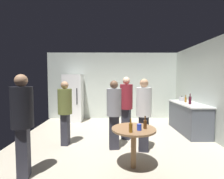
% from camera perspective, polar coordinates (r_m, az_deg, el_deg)
% --- Properties ---
extents(ground_plane, '(5.20, 5.20, 0.10)m').
position_cam_1_polar(ground_plane, '(4.52, 0.78, -18.15)').
color(ground_plane, '#B2A893').
extents(wall_back, '(5.32, 0.06, 2.70)m').
position_cam_1_polar(wall_back, '(6.83, 0.29, 1.27)').
color(wall_back, beige).
rests_on(wall_back, ground_plane).
extents(wall_side_right, '(0.06, 5.20, 2.70)m').
position_cam_1_polar(wall_side_right, '(5.01, 32.43, -0.10)').
color(wall_side_right, beige).
rests_on(wall_side_right, ground_plane).
extents(refrigerator, '(0.70, 0.68, 1.80)m').
position_cam_1_polar(refrigerator, '(6.60, -13.18, -2.82)').
color(refrigerator, white).
rests_on(refrigerator, ground_plane).
extents(kitchen_counter, '(0.64, 1.69, 0.90)m').
position_cam_1_polar(kitchen_counter, '(5.64, 24.71, -8.74)').
color(kitchen_counter, '#4C515B').
rests_on(kitchen_counter, ground_plane).
extents(kettle, '(0.24, 0.17, 0.18)m').
position_cam_1_polar(kettle, '(5.87, 22.90, -3.09)').
color(kettle, '#B2B2B7').
rests_on(kettle, kitchen_counter).
extents(wine_bottle_on_counter, '(0.08, 0.08, 0.31)m').
position_cam_1_polar(wine_bottle_on_counter, '(5.30, 25.23, -3.33)').
color(wine_bottle_on_counter, '#3F141E').
rests_on(wine_bottle_on_counter, kitchen_counter).
extents(beer_bottle_on_counter, '(0.06, 0.06, 0.23)m').
position_cam_1_polar(beer_bottle_on_counter, '(5.68, 23.98, -3.21)').
color(beer_bottle_on_counter, '#8C5919').
rests_on(beer_bottle_on_counter, kitchen_counter).
extents(foreground_table, '(0.80, 0.80, 0.73)m').
position_cam_1_polar(foreground_table, '(3.14, 7.45, -14.86)').
color(foreground_table, olive).
rests_on(foreground_table, ground_plane).
extents(beer_bottle_amber, '(0.06, 0.06, 0.23)m').
position_cam_1_polar(beer_bottle_amber, '(2.85, 6.44, -12.81)').
color(beer_bottle_amber, '#8C5919').
rests_on(beer_bottle_amber, foreground_table).
extents(beer_bottle_brown, '(0.06, 0.06, 0.23)m').
position_cam_1_polar(beer_bottle_brown, '(3.09, 11.30, -11.57)').
color(beer_bottle_brown, '#593314').
rests_on(beer_bottle_brown, foreground_table).
extents(plastic_cup_blue, '(0.08, 0.08, 0.11)m').
position_cam_1_polar(plastic_cup_blue, '(2.99, 9.33, -12.64)').
color(plastic_cup_blue, blue).
rests_on(plastic_cup_blue, foreground_table).
extents(person_in_gray_shirt, '(0.37, 0.37, 1.59)m').
position_cam_1_polar(person_in_gray_shirt, '(3.85, 0.68, -6.83)').
color(person_in_gray_shirt, '#2D2D38').
rests_on(person_in_gray_shirt, ground_plane).
extents(person_in_white_shirt, '(0.39, 0.39, 1.63)m').
position_cam_1_polar(person_in_white_shirt, '(3.78, 10.86, -6.70)').
color(person_in_white_shirt, '#2D2D38').
rests_on(person_in_white_shirt, ground_plane).
extents(person_in_black_shirt, '(0.40, 0.40, 1.70)m').
position_cam_1_polar(person_in_black_shirt, '(3.09, -28.43, -8.55)').
color(person_in_black_shirt, '#2D2D38').
rests_on(person_in_black_shirt, ground_plane).
extents(person_in_olive_shirt, '(0.36, 0.36, 1.57)m').
position_cam_1_polar(person_in_olive_shirt, '(4.25, -15.85, -6.16)').
color(person_in_olive_shirt, '#2D2D38').
rests_on(person_in_olive_shirt, ground_plane).
extents(person_in_maroon_shirt, '(0.45, 0.45, 1.68)m').
position_cam_1_polar(person_in_maroon_shirt, '(4.47, 4.92, -4.65)').
color(person_in_maroon_shirt, '#2D2D38').
rests_on(person_in_maroon_shirt, ground_plane).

